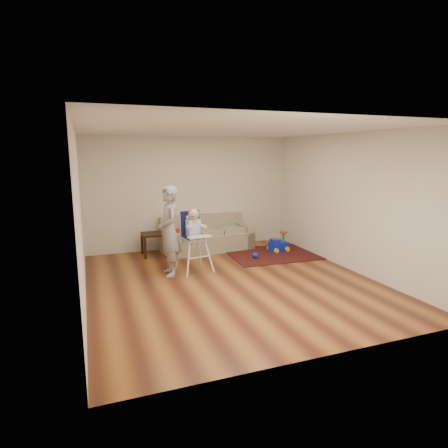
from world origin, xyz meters
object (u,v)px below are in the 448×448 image
object	(u,v)px
sofa	(207,233)
adult	(169,231)
high_chair	(194,241)
toy_ball	(255,255)
side_table	(154,244)
ride_on_toy	(279,241)

from	to	relation	value
sofa	adult	bearing A→B (deg)	-134.83
high_chair	adult	size ratio (longest dim) A/B	0.74
toy_ball	adult	xyz separation A→B (m)	(-1.99, -0.41, 0.77)
high_chair	adult	bearing A→B (deg)	176.77
sofa	side_table	world-z (taller)	sofa
sofa	toy_ball	bearing A→B (deg)	-60.87
sofa	high_chair	world-z (taller)	high_chair
sofa	toy_ball	xyz separation A→B (m)	(0.75, -1.10, -0.33)
toy_ball	high_chair	xyz separation A→B (m)	(-1.50, -0.36, 0.52)
side_table	adult	bearing A→B (deg)	-87.97
adult	side_table	bearing A→B (deg)	-178.97
sofa	adult	xyz separation A→B (m)	(-1.24, -1.51, 0.44)
ride_on_toy	side_table	bearing A→B (deg)	158.86
sofa	ride_on_toy	distance (m)	1.71
side_table	ride_on_toy	world-z (taller)	side_table
sofa	adult	world-z (taller)	adult
toy_ball	adult	size ratio (longest dim) A/B	0.08
sofa	side_table	size ratio (longest dim) A/B	4.26
sofa	high_chair	distance (m)	1.65
sofa	ride_on_toy	world-z (taller)	sofa
high_chair	adult	xyz separation A→B (m)	(-0.49, -0.05, 0.25)
toy_ball	adult	distance (m)	2.18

